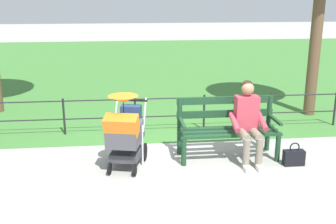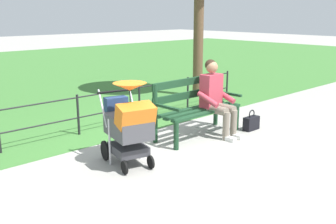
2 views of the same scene
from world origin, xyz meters
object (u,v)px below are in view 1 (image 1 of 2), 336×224
at_px(person_on_bench, 248,120).
at_px(handbag, 294,157).
at_px(stroller, 125,131).
at_px(park_bench, 227,125).

distance_m(person_on_bench, handbag, 0.91).
height_order(person_on_bench, stroller, person_on_bench).
distance_m(stroller, handbag, 2.63).
xyz_separation_m(stroller, handbag, (-2.58, 0.17, -0.47)).
bearing_deg(park_bench, person_on_bench, 140.69).
height_order(person_on_bench, handbag, person_on_bench).
relative_size(park_bench, stroller, 1.39).
bearing_deg(stroller, person_on_bench, -177.35).
distance_m(park_bench, person_on_bench, 0.38).
height_order(stroller, handbag, stroller).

